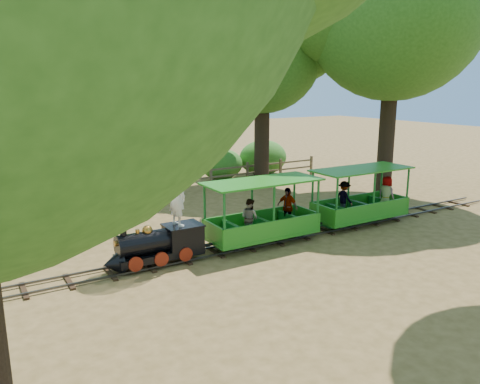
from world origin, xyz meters
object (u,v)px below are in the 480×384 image
locomotive (150,202)px  carriage_rear (361,201)px  fence (150,181)px  carriage_front (264,219)px

locomotive → carriage_rear: bearing=-0.4°
carriage_rear → fence: (-4.65, 7.99, -0.21)m
carriage_front → fence: bearing=94.7°
locomotive → carriage_front: locomotive is taller
carriage_front → fence: carriage_front is taller
fence → carriage_front: bearing=-85.3°
carriage_rear → fence: size_ratio=0.20×
carriage_front → carriage_rear: 3.99m
carriage_front → locomotive: bearing=178.8°
locomotive → carriage_front: 3.64m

